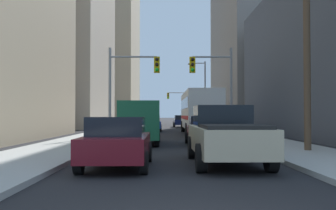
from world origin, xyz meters
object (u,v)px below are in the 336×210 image
(traffic_signal_far_right, at_px, (180,100))
(traffic_signal_near_left, at_px, (131,78))
(sedan_maroon, at_px, (117,142))
(traffic_signal_near_right, at_px, (213,78))
(sedan_blue, at_px, (151,123))
(pickup_truck_beige, at_px, (225,135))
(cargo_van_green, at_px, (140,120))
(sedan_navy, at_px, (181,121))
(city_bus, at_px, (199,111))
(sedan_red, at_px, (205,130))

(traffic_signal_far_right, bearing_deg, traffic_signal_near_left, -96.60)
(sedan_maroon, height_order, traffic_signal_near_right, traffic_signal_near_right)
(sedan_blue, height_order, traffic_signal_near_left, traffic_signal_near_left)
(pickup_truck_beige, distance_m, cargo_van_green, 8.93)
(cargo_van_green, distance_m, sedan_navy, 29.29)
(sedan_blue, xyz_separation_m, traffic_signal_far_right, (3.92, 30.56, 3.28))
(city_bus, xyz_separation_m, sedan_red, (-0.75, -11.61, -1.16))
(traffic_signal_far_right, bearing_deg, pickup_truck_beige, -90.72)
(traffic_signal_near_left, xyz_separation_m, traffic_signal_far_right, (4.83, 41.74, 0.03))
(sedan_blue, bearing_deg, traffic_signal_near_right, -68.13)
(cargo_van_green, height_order, traffic_signal_near_left, traffic_signal_near_left)
(sedan_red, relative_size, sedan_blue, 1.00)
(cargo_van_green, xyz_separation_m, sedan_navy, (3.42, 29.09, -0.52))
(city_bus, relative_size, sedan_red, 2.70)
(city_bus, relative_size, sedan_navy, 2.70)
(traffic_signal_far_right, bearing_deg, cargo_van_green, -94.90)
(city_bus, height_order, sedan_blue, city_bus)
(cargo_van_green, xyz_separation_m, traffic_signal_near_left, (-0.85, 4.68, 2.74))
(cargo_van_green, bearing_deg, sedan_blue, 89.77)
(city_bus, height_order, cargo_van_green, city_bus)
(sedan_navy, bearing_deg, traffic_signal_near_right, -87.35)
(city_bus, distance_m, sedan_red, 11.69)
(pickup_truck_beige, relative_size, traffic_signal_near_right, 0.90)
(sedan_navy, relative_size, traffic_signal_far_right, 0.71)
(sedan_blue, relative_size, sedan_navy, 1.00)
(sedan_maroon, distance_m, traffic_signal_near_left, 14.21)
(sedan_blue, bearing_deg, sedan_navy, 75.76)
(sedan_red, relative_size, traffic_signal_near_left, 0.71)
(cargo_van_green, bearing_deg, sedan_maroon, -90.47)
(pickup_truck_beige, bearing_deg, sedan_maroon, -165.99)
(cargo_van_green, distance_m, sedan_maroon, 9.15)
(cargo_van_green, height_order, sedan_blue, cargo_van_green)
(cargo_van_green, height_order, traffic_signal_far_right, traffic_signal_far_right)
(traffic_signal_near_left, height_order, traffic_signal_far_right, same)
(cargo_van_green, xyz_separation_m, traffic_signal_far_right, (3.98, 46.41, 2.77))
(pickup_truck_beige, xyz_separation_m, sedan_blue, (-3.23, 24.15, -0.16))
(pickup_truck_beige, height_order, traffic_signal_near_right, traffic_signal_near_right)
(sedan_maroon, bearing_deg, sedan_navy, 84.77)
(sedan_red, xyz_separation_m, sedan_navy, (-0.02, 29.74, 0.00))
(pickup_truck_beige, distance_m, sedan_red, 7.65)
(sedan_maroon, bearing_deg, traffic_signal_near_left, 93.20)
(sedan_maroon, relative_size, sedan_navy, 0.99)
(city_bus, relative_size, traffic_signal_near_left, 1.92)
(sedan_maroon, height_order, sedan_navy, same)
(traffic_signal_near_left, bearing_deg, city_bus, 51.28)
(sedan_navy, xyz_separation_m, traffic_signal_near_right, (1.13, -24.41, 3.22))
(pickup_truck_beige, height_order, traffic_signal_near_left, traffic_signal_near_left)
(city_bus, xyz_separation_m, traffic_signal_near_right, (0.36, -6.29, 2.07))
(city_bus, relative_size, pickup_truck_beige, 2.12)
(pickup_truck_beige, distance_m, sedan_navy, 37.39)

